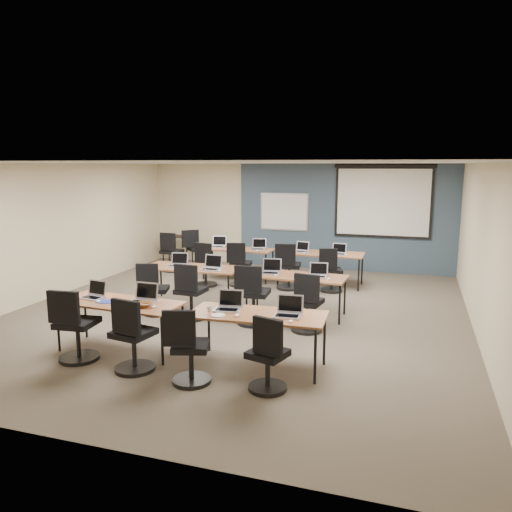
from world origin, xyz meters
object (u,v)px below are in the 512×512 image
(laptop_1, at_px, (144,298))
(task_chair_9, at_px, (240,268))
(training_table_mid_left, at_px, (192,269))
(task_chair_5, at_px, (190,296))
(laptop_9, at_px, (258,247))
(spare_chair_b, at_px, (171,255))
(laptop_6, at_px, (271,270))
(task_chair_2, at_px, (188,353))
(task_chair_7, at_px, (307,308))
(training_table_back_right, at_px, (320,255))
(laptop_11, at_px, (339,252))
(laptop_7, at_px, (318,273))
(utility_table, at_px, (177,240))
(task_chair_10, at_px, (288,270))
(task_chair_6, at_px, (252,300))
(task_chair_1, at_px, (132,341))
(laptop_2, at_px, (228,305))
(training_table_front_right, at_px, (258,317))
(projector_screen, at_px, (383,197))
(training_table_back_left, at_px, (238,251))
(laptop_8, at_px, (218,244))
(laptop_10, at_px, (302,249))
(whiteboard, at_px, (284,212))
(laptop_0, at_px, (94,294))
(task_chair_4, at_px, (154,293))
(laptop_5, at_px, (212,266))
(task_chair_11, at_px, (331,274))
(spare_chair_a, at_px, (197,253))
(task_chair_3, at_px, (268,360))
(laptop_3, at_px, (288,311))
(training_table_front_left, at_px, (120,305))

(laptop_1, bearing_deg, task_chair_9, 90.76)
(training_table_mid_left, distance_m, task_chair_5, 1.04)
(laptop_9, distance_m, task_chair_9, 0.81)
(spare_chair_b, bearing_deg, laptop_6, -34.45)
(task_chair_2, bearing_deg, task_chair_7, 50.87)
(training_table_back_right, bearing_deg, laptop_11, -9.08)
(laptop_7, bearing_deg, utility_table, 133.38)
(training_table_back_right, distance_m, task_chair_10, 0.90)
(task_chair_6, relative_size, laptop_9, 3.23)
(task_chair_1, distance_m, laptop_11, 5.77)
(laptop_2, bearing_deg, task_chair_7, 55.10)
(training_table_front_right, bearing_deg, projector_screen, 77.20)
(training_table_back_left, height_order, laptop_2, laptop_2)
(laptop_8, height_order, laptop_10, laptop_8)
(whiteboard, relative_size, task_chair_1, 1.27)
(task_chair_2, xyz_separation_m, utility_table, (-3.66, 6.98, 0.24))
(laptop_0, relative_size, task_chair_9, 0.33)
(task_chair_4, height_order, laptop_5, laptop_5)
(training_table_back_right, relative_size, laptop_10, 6.42)
(task_chair_11, bearing_deg, laptop_6, -131.35)
(whiteboard, bearing_deg, utility_table, -172.23)
(spare_chair_a, bearing_deg, training_table_front_right, -102.01)
(task_chair_5, bearing_deg, training_table_mid_left, 115.58)
(task_chair_3, distance_m, laptop_5, 3.75)
(task_chair_4, distance_m, laptop_11, 4.24)
(task_chair_11, distance_m, spare_chair_a, 3.92)
(laptop_1, bearing_deg, laptop_2, 1.21)
(laptop_9, height_order, spare_chair_a, spare_chair_a)
(task_chair_2, bearing_deg, task_chair_10, 73.46)
(training_table_mid_left, distance_m, training_table_back_right, 3.09)
(training_table_mid_left, xyz_separation_m, laptop_1, (0.40, -2.49, 0.11))
(task_chair_10, bearing_deg, spare_chair_b, 156.44)
(laptop_3, xyz_separation_m, task_chair_5, (-2.16, 1.56, -0.38))
(task_chair_5, relative_size, laptop_9, 3.11)
(training_table_back_left, relative_size, utility_table, 1.98)
(task_chair_7, bearing_deg, task_chair_4, -173.02)
(laptop_6, distance_m, spare_chair_a, 4.27)
(spare_chair_a, bearing_deg, training_table_front_left, -119.98)
(projector_screen, relative_size, task_chair_11, 2.51)
(training_table_mid_left, bearing_deg, laptop_3, -46.43)
(laptop_7, bearing_deg, training_table_mid_left, 170.07)
(projector_screen, bearing_deg, task_chair_10, -126.92)
(laptop_0, bearing_deg, task_chair_2, -14.40)
(laptop_2, xyz_separation_m, spare_chair_a, (-3.00, 5.51, -0.37))
(laptop_5, bearing_deg, laptop_3, -43.66)
(task_chair_3, height_order, spare_chair_b, spare_chair_b)
(laptop_1, bearing_deg, laptop_3, 0.36)
(whiteboard, distance_m, utility_table, 3.05)
(utility_table, bearing_deg, laptop_8, -34.84)
(task_chair_5, xyz_separation_m, task_chair_11, (2.01, 2.65, -0.02))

